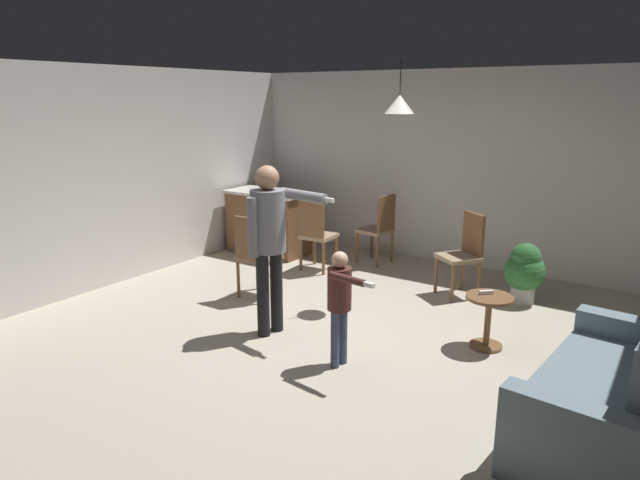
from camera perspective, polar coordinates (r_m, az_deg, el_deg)
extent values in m
plane|color=#B2A893|center=(5.67, 0.68, -9.82)|extent=(7.68, 7.68, 0.00)
cube|color=silver|center=(8.10, 13.30, 7.11)|extent=(6.40, 0.10, 2.70)
cube|color=silver|center=(7.49, -20.37, 6.02)|extent=(0.10, 6.40, 2.70)
cube|color=slate|center=(4.52, 27.00, -15.04)|extent=(0.98, 1.51, 0.45)
cube|color=slate|center=(3.79, 24.26, -19.16)|extent=(0.86, 0.26, 0.63)
cube|color=slate|center=(5.21, 29.13, -10.28)|extent=(0.86, 0.26, 0.63)
cylinder|color=brown|center=(4.02, 19.08, -21.38)|extent=(0.05, 0.05, 0.06)
cylinder|color=brown|center=(5.36, 25.26, -12.44)|extent=(0.05, 0.05, 0.06)
cube|color=brown|center=(8.54, -5.28, 1.70)|extent=(1.20, 0.60, 0.91)
cube|color=beige|center=(8.45, -5.36, 4.84)|extent=(1.26, 0.66, 0.04)
cylinder|color=brown|center=(5.49, 16.92, -5.63)|extent=(0.44, 0.44, 0.03)
cylinder|color=brown|center=(5.58, 16.72, -8.14)|extent=(0.06, 0.06, 0.49)
cylinder|color=brown|center=(5.67, 16.55, -10.29)|extent=(0.31, 0.31, 0.03)
cylinder|color=black|center=(5.68, -4.47, -5.15)|extent=(0.13, 0.13, 0.86)
cylinder|color=black|center=(5.57, -5.84, -5.59)|extent=(0.13, 0.13, 0.86)
cylinder|color=slate|center=(5.42, -5.32, 1.95)|extent=(0.34, 0.34, 0.61)
sphere|color=#9E7556|center=(5.35, -5.43, 6.35)|extent=(0.23, 0.23, 0.23)
cylinder|color=slate|center=(5.30, -1.72, 4.53)|extent=(0.58, 0.19, 0.10)
cube|color=white|center=(5.09, 0.81, 4.12)|extent=(0.13, 0.06, 0.04)
cylinder|color=slate|center=(5.30, -6.90, 1.28)|extent=(0.10, 0.10, 0.57)
cylinder|color=#384260|center=(5.05, 2.36, -9.70)|extent=(0.08, 0.08, 0.53)
cylinder|color=#384260|center=(4.97, 1.54, -10.09)|extent=(0.08, 0.08, 0.53)
cylinder|color=#4C261E|center=(4.84, 2.00, -4.99)|extent=(0.21, 0.21, 0.38)
sphere|color=#D8AD8C|center=(4.76, 2.02, -2.03)|extent=(0.14, 0.14, 0.14)
cylinder|color=#4C261E|center=(4.94, 2.90, -4.84)|extent=(0.06, 0.06, 0.35)
cylinder|color=#4C261E|center=(4.60, 2.76, -3.99)|extent=(0.36, 0.11, 0.06)
cube|color=white|center=(4.48, 4.84, -4.54)|extent=(0.13, 0.05, 0.04)
cylinder|color=brown|center=(7.82, 5.86, -1.25)|extent=(0.04, 0.04, 0.45)
cylinder|color=brown|center=(8.10, 7.35, -0.73)|extent=(0.04, 0.04, 0.45)
cylinder|color=brown|center=(8.03, 3.77, -0.80)|extent=(0.04, 0.04, 0.45)
cylinder|color=brown|center=(8.30, 5.30, -0.31)|extent=(0.04, 0.04, 0.45)
cube|color=#997F60|center=(8.00, 5.61, 0.96)|extent=(0.47, 0.47, 0.05)
cube|color=brown|center=(7.83, 6.79, 2.70)|extent=(0.09, 0.38, 0.50)
cylinder|color=brown|center=(7.66, -1.97, -1.52)|extent=(0.04, 0.04, 0.45)
cylinder|color=brown|center=(7.48, 0.35, -1.91)|extent=(0.04, 0.04, 0.45)
cylinder|color=brown|center=(7.95, -0.57, -0.91)|extent=(0.04, 0.04, 0.45)
cylinder|color=brown|center=(7.78, 1.69, -1.26)|extent=(0.04, 0.04, 0.45)
cube|color=#997F60|center=(7.65, -0.13, 0.41)|extent=(0.44, 0.44, 0.05)
cube|color=brown|center=(7.43, -0.88, 2.16)|extent=(0.38, 0.06, 0.50)
cylinder|color=brown|center=(6.87, 15.89, -3.99)|extent=(0.04, 0.04, 0.45)
cylinder|color=brown|center=(7.14, 14.21, -3.15)|extent=(0.04, 0.04, 0.45)
cylinder|color=brown|center=(6.67, 13.37, -4.37)|extent=(0.04, 0.04, 0.45)
cylinder|color=brown|center=(6.95, 11.75, -3.50)|extent=(0.04, 0.04, 0.45)
cube|color=#997F60|center=(6.83, 13.93, -1.75)|extent=(0.59, 0.59, 0.05)
cube|color=brown|center=(6.87, 15.38, 0.62)|extent=(0.33, 0.25, 0.50)
cylinder|color=brown|center=(6.71, -8.33, -4.01)|extent=(0.04, 0.04, 0.45)
cylinder|color=brown|center=(6.49, -5.91, -4.58)|extent=(0.04, 0.04, 0.45)
cylinder|color=brown|center=(6.97, -6.40, -3.24)|extent=(0.04, 0.04, 0.45)
cylinder|color=brown|center=(6.76, -4.01, -3.75)|extent=(0.04, 0.04, 0.45)
cube|color=#7F664C|center=(6.65, -6.22, -1.84)|extent=(0.43, 0.43, 0.05)
cube|color=brown|center=(6.44, -7.34, 0.11)|extent=(0.38, 0.05, 0.50)
cylinder|color=#B7B2AD|center=(6.94, 19.96, -5.15)|extent=(0.27, 0.27, 0.21)
sphere|color=#2D6B33|center=(6.86, 20.15, -3.04)|extent=(0.46, 0.46, 0.46)
sphere|color=#2D6B33|center=(6.82, 20.26, -1.74)|extent=(0.35, 0.35, 0.35)
cube|color=white|center=(5.52, 16.61, -5.14)|extent=(0.12, 0.11, 0.04)
cone|color=silver|center=(6.21, 8.12, 13.56)|extent=(0.32, 0.32, 0.20)
cylinder|color=black|center=(6.21, 8.21, 16.05)|extent=(0.01, 0.01, 0.36)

